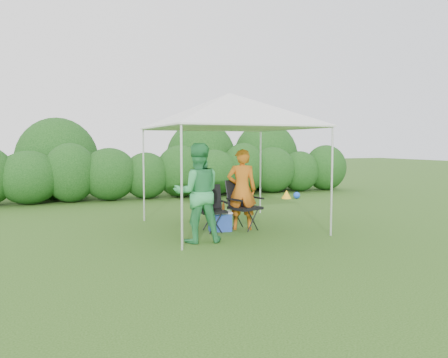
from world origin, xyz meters
name	(u,v)px	position (x,y,z in m)	size (l,w,h in m)	color
ground	(239,232)	(0.00, 0.00, 0.00)	(70.00, 70.00, 0.00)	#345C1C
hedge	(165,173)	(0.03, 6.00, 0.83)	(14.26, 1.53, 1.80)	#1E4E18
canopy	(229,111)	(0.00, 0.50, 2.46)	(3.10, 3.10, 2.83)	silver
chair_right	(242,201)	(0.20, 0.28, 0.58)	(0.74, 0.71, 1.02)	black
chair_left	(211,205)	(-0.48, 0.33, 0.53)	(0.60, 0.55, 0.94)	black
man	(242,190)	(0.16, 0.23, 0.83)	(0.61, 0.40, 1.67)	#CC6317
woman	(198,193)	(-1.06, -0.52, 0.90)	(0.87, 0.68, 1.79)	#339E55
cooler	(220,221)	(-0.31, 0.27, 0.20)	(0.54, 0.44, 0.40)	#2343A2
bottle	(223,207)	(-0.25, 0.23, 0.50)	(0.05, 0.05, 0.20)	#592D0C
lawn_toy	(289,195)	(3.72, 4.28, 0.13)	(0.55, 0.45, 0.27)	yellow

